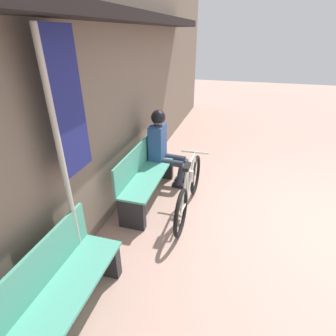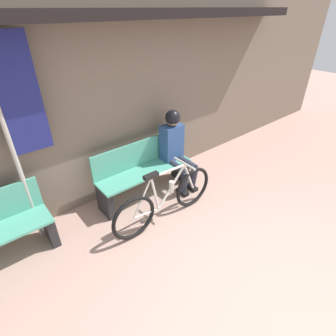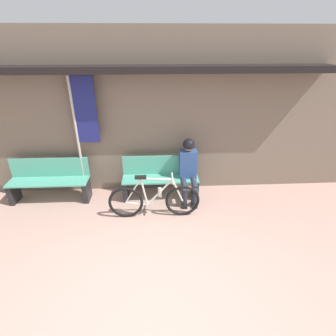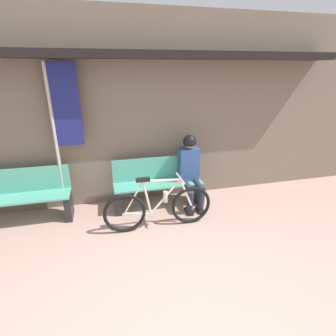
% 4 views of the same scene
% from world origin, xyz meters
% --- Properties ---
extents(ground_plane, '(24.00, 24.00, 0.00)m').
position_xyz_m(ground_plane, '(0.00, 0.00, 0.00)').
color(ground_plane, tan).
extents(storefront_wall, '(12.00, 0.56, 3.20)m').
position_xyz_m(storefront_wall, '(0.00, 2.83, 1.66)').
color(storefront_wall, '#756656').
rests_on(storefront_wall, ground_plane).
extents(park_bench_near, '(1.52, 0.42, 0.85)m').
position_xyz_m(park_bench_near, '(0.19, 2.44, 0.39)').
color(park_bench_near, '#51A88E').
rests_on(park_bench_near, ground_plane).
extents(bicycle, '(1.65, 0.40, 0.85)m').
position_xyz_m(bicycle, '(0.06, 1.75, 0.35)').
color(bicycle, black).
rests_on(bicycle, ground_plane).
extents(person_seated, '(0.34, 0.62, 1.27)m').
position_xyz_m(person_seated, '(0.74, 2.33, 0.72)').
color(person_seated, '#2D3342').
rests_on(person_seated, ground_plane).
extents(park_bench_far, '(1.54, 0.42, 0.85)m').
position_xyz_m(park_bench_far, '(-2.03, 2.44, 0.40)').
color(park_bench_far, '#51A88E').
rests_on(park_bench_far, ground_plane).
extents(banner_pole, '(0.45, 0.05, 2.40)m').
position_xyz_m(banner_pole, '(-1.24, 2.59, 1.56)').
color(banner_pole, '#B7B2A8').
rests_on(banner_pole, ground_plane).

